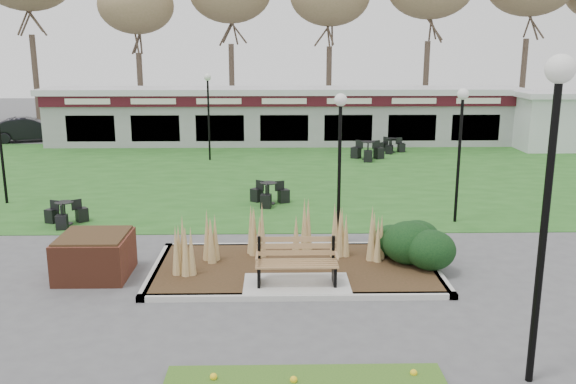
{
  "coord_description": "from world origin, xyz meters",
  "views": [
    {
      "loc": [
        -0.42,
        -11.72,
        4.9
      ],
      "look_at": [
        -0.14,
        2.0,
        1.64
      ],
      "focal_mm": 38.0,
      "sensor_mm": 36.0,
      "label": 1
    }
  ],
  "objects_px": {
    "bistro_set_d": "(391,148)",
    "lamp_post_mid_right": "(340,136)",
    "service_hut": "(558,120)",
    "bistro_set_b": "(269,197)",
    "bistro_set_a": "(65,217)",
    "bistro_set_c": "(368,153)",
    "lamp_post_far_left": "(208,98)",
    "brick_planter": "(95,255)",
    "food_pavilion": "(284,115)",
    "lamp_post_near_right": "(461,126)",
    "lamp_post_near_left": "(552,151)",
    "park_bench": "(297,261)",
    "car_black": "(29,129)"
  },
  "relations": [
    {
      "from": "bistro_set_d",
      "to": "lamp_post_mid_right",
      "type": "bearing_deg",
      "value": -105.95
    },
    {
      "from": "service_hut",
      "to": "bistro_set_b",
      "type": "distance_m",
      "value": 17.84
    },
    {
      "from": "bistro_set_a",
      "to": "lamp_post_mid_right",
      "type": "bearing_deg",
      "value": -13.39
    },
    {
      "from": "bistro_set_a",
      "to": "bistro_set_c",
      "type": "bearing_deg",
      "value": 45.03
    },
    {
      "from": "bistro_set_c",
      "to": "service_hut",
      "type": "bearing_deg",
      "value": 16.51
    },
    {
      "from": "bistro_set_b",
      "to": "bistro_set_c",
      "type": "height_order",
      "value": "bistro_set_c"
    },
    {
      "from": "lamp_post_far_left",
      "to": "lamp_post_mid_right",
      "type": "bearing_deg",
      "value": -69.18
    },
    {
      "from": "brick_planter",
      "to": "food_pavilion",
      "type": "bearing_deg",
      "value": 76.94
    },
    {
      "from": "lamp_post_near_right",
      "to": "lamp_post_mid_right",
      "type": "xyz_separation_m",
      "value": [
        -3.56,
        -1.86,
        0.0
      ]
    },
    {
      "from": "brick_planter",
      "to": "bistro_set_d",
      "type": "bearing_deg",
      "value": 59.27
    },
    {
      "from": "service_hut",
      "to": "bistro_set_b",
      "type": "relative_size",
      "value": 3.38
    },
    {
      "from": "bistro_set_b",
      "to": "food_pavilion",
      "type": "bearing_deg",
      "value": 87.06
    },
    {
      "from": "lamp_post_far_left",
      "to": "bistro_set_d",
      "type": "xyz_separation_m",
      "value": [
        8.48,
        1.87,
        -2.54
      ]
    },
    {
      "from": "lamp_post_mid_right",
      "to": "bistro_set_b",
      "type": "distance_m",
      "value": 5.08
    },
    {
      "from": "bistro_set_d",
      "to": "bistro_set_c",
      "type": "bearing_deg",
      "value": -126.74
    },
    {
      "from": "bistro_set_a",
      "to": "bistro_set_b",
      "type": "height_order",
      "value": "bistro_set_b"
    },
    {
      "from": "service_hut",
      "to": "brick_planter",
      "type": "bearing_deg",
      "value": -136.48
    },
    {
      "from": "lamp_post_near_left",
      "to": "lamp_post_far_left",
      "type": "relative_size",
      "value": 1.26
    },
    {
      "from": "bistro_set_b",
      "to": "park_bench",
      "type": "bearing_deg",
      "value": -84.63
    },
    {
      "from": "lamp_post_near_right",
      "to": "bistro_set_a",
      "type": "height_order",
      "value": "lamp_post_near_right"
    },
    {
      "from": "park_bench",
      "to": "lamp_post_far_left",
      "type": "xyz_separation_m",
      "value": [
        -3.37,
        14.88,
        2.2
      ]
    },
    {
      "from": "service_hut",
      "to": "lamp_post_near_left",
      "type": "distance_m",
      "value": 23.85
    },
    {
      "from": "service_hut",
      "to": "bistro_set_c",
      "type": "distance_m",
      "value": 10.3
    },
    {
      "from": "lamp_post_near_right",
      "to": "lamp_post_near_left",
      "type": "bearing_deg",
      "value": -98.91
    },
    {
      "from": "bistro_set_a",
      "to": "food_pavilion",
      "type": "bearing_deg",
      "value": 66.86
    },
    {
      "from": "lamp_post_mid_right",
      "to": "bistro_set_b",
      "type": "xyz_separation_m",
      "value": [
        -1.82,
        4.01,
        -2.53
      ]
    },
    {
      "from": "lamp_post_near_left",
      "to": "car_black",
      "type": "bearing_deg",
      "value": 124.79
    },
    {
      "from": "park_bench",
      "to": "bistro_set_b",
      "type": "bearing_deg",
      "value": 95.37
    },
    {
      "from": "service_hut",
      "to": "bistro_set_b",
      "type": "bearing_deg",
      "value": -142.69
    },
    {
      "from": "park_bench",
      "to": "food_pavilion",
      "type": "bearing_deg",
      "value": 90.0
    },
    {
      "from": "lamp_post_near_left",
      "to": "food_pavilion",
      "type": "bearing_deg",
      "value": 98.22
    },
    {
      "from": "brick_planter",
      "to": "car_black",
      "type": "relative_size",
      "value": 0.38
    },
    {
      "from": "bistro_set_c",
      "to": "bistro_set_b",
      "type": "bearing_deg",
      "value": -118.85
    },
    {
      "from": "car_black",
      "to": "brick_planter",
      "type": "bearing_deg",
      "value": -174.91
    },
    {
      "from": "food_pavilion",
      "to": "car_black",
      "type": "height_order",
      "value": "food_pavilion"
    },
    {
      "from": "lamp_post_near_left",
      "to": "bistro_set_b",
      "type": "bearing_deg",
      "value": 110.69
    },
    {
      "from": "lamp_post_near_left",
      "to": "lamp_post_near_right",
      "type": "relative_size",
      "value": 1.26
    },
    {
      "from": "lamp_post_near_right",
      "to": "lamp_post_far_left",
      "type": "height_order",
      "value": "same"
    },
    {
      "from": "lamp_post_near_left",
      "to": "lamp_post_far_left",
      "type": "height_order",
      "value": "lamp_post_near_left"
    },
    {
      "from": "bistro_set_d",
      "to": "bistro_set_b",
      "type": "bearing_deg",
      "value": -120.5
    },
    {
      "from": "bistro_set_c",
      "to": "park_bench",
      "type": "bearing_deg",
      "value": -103.94
    },
    {
      "from": "food_pavilion",
      "to": "bistro_set_b",
      "type": "distance_m",
      "value": 12.82
    },
    {
      "from": "bistro_set_a",
      "to": "bistro_set_c",
      "type": "xyz_separation_m",
      "value": [
        10.08,
        10.09,
        0.05
      ]
    },
    {
      "from": "service_hut",
      "to": "lamp_post_far_left",
      "type": "bearing_deg",
      "value": -170.36
    },
    {
      "from": "brick_planter",
      "to": "bistro_set_c",
      "type": "distance_m",
      "value": 16.25
    },
    {
      "from": "brick_planter",
      "to": "food_pavilion",
      "type": "height_order",
      "value": "food_pavilion"
    },
    {
      "from": "bistro_set_b",
      "to": "bistro_set_c",
      "type": "relative_size",
      "value": 0.85
    },
    {
      "from": "park_bench",
      "to": "lamp_post_far_left",
      "type": "bearing_deg",
      "value": 102.76
    },
    {
      "from": "service_hut",
      "to": "bistro_set_a",
      "type": "xyz_separation_m",
      "value": [
        -19.89,
        -13.0,
        -1.21
      ]
    },
    {
      "from": "car_black",
      "to": "lamp_post_near_left",
      "type": "bearing_deg",
      "value": -164.9
    }
  ]
}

